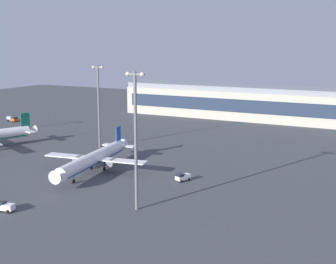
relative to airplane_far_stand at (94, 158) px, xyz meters
The scene contains 8 objects.
ground_plane 7.51m from the airplane_far_stand, 151.27° to the left, with size 416.00×416.00×0.00m, color #424449.
terminal_building 117.53m from the airplane_far_stand, 75.85° to the left, with size 164.03×22.40×16.40m.
airplane_far_stand is the anchor object (origin of this frame).
fuel_truck 102.43m from the airplane_far_stand, 148.69° to the left, with size 6.53×3.11×2.35m.
cargo_loader 36.04m from the airplane_far_stand, 87.76° to the right, with size 4.43×2.70×2.25m.
maintenance_van 27.62m from the airplane_far_stand, ahead, with size 3.56×4.58×2.25m.
apron_light_west 37.04m from the airplane_far_stand, 37.83° to the right, with size 4.80×0.90×31.42m.
apron_light_central 34.56m from the airplane_far_stand, 122.81° to the left, with size 4.80×0.90×29.59m.
Camera 1 is at (84.58, -109.29, 37.52)m, focal length 48.97 mm.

